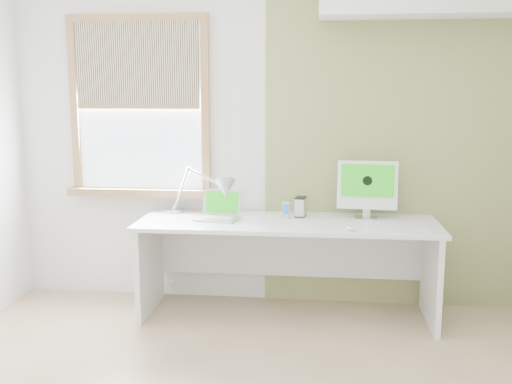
# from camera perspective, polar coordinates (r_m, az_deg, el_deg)

# --- Properties ---
(room) EXTENTS (4.04, 3.54, 2.64)m
(room) POSITION_cam_1_polar(r_m,az_deg,el_deg) (2.83, -2.30, 2.41)
(room) COLOR tan
(room) RESTS_ON ground
(accent_wall) EXTENTS (2.00, 0.02, 2.60)m
(accent_wall) POSITION_cam_1_polar(r_m,az_deg,el_deg) (4.57, 13.57, 4.94)
(accent_wall) COLOR #7D8B51
(accent_wall) RESTS_ON room
(window) EXTENTS (1.20, 0.14, 1.42)m
(window) POSITION_cam_1_polar(r_m,az_deg,el_deg) (4.71, -11.40, 8.13)
(window) COLOR #A26F42
(window) RESTS_ON room
(desk) EXTENTS (2.20, 0.70, 0.73)m
(desk) POSITION_cam_1_polar(r_m,az_deg,el_deg) (4.38, 3.11, -5.19)
(desk) COLOR white
(desk) RESTS_ON room
(desk_lamp) EXTENTS (0.62, 0.33, 0.36)m
(desk_lamp) POSITION_cam_1_polar(r_m,az_deg,el_deg) (4.43, -4.00, 0.10)
(desk_lamp) COLOR #B1B3B6
(desk_lamp) RESTS_ON desk
(laptop) EXTENTS (0.35, 0.30, 0.21)m
(laptop) POSITION_cam_1_polar(r_m,az_deg,el_deg) (4.35, -3.63, -1.94)
(laptop) COLOR #B1B3B6
(laptop) RESTS_ON desk
(phone_dock) EXTENTS (0.08, 0.08, 0.13)m
(phone_dock) POSITION_cam_1_polar(r_m,az_deg,el_deg) (4.36, 2.96, -2.14)
(phone_dock) COLOR #B1B3B6
(phone_dock) RESTS_ON desk
(external_drive) EXTENTS (0.09, 0.13, 0.15)m
(external_drive) POSITION_cam_1_polar(r_m,az_deg,el_deg) (4.42, 4.40, -1.46)
(external_drive) COLOR #B1B3B6
(external_drive) RESTS_ON desk
(imac) EXTENTS (0.45, 0.16, 0.43)m
(imac) POSITION_cam_1_polar(r_m,az_deg,el_deg) (4.40, 10.88, 0.56)
(imac) COLOR #B1B3B6
(imac) RESTS_ON desk
(keyboard) EXTENTS (0.44, 0.15, 0.02)m
(keyboard) POSITION_cam_1_polar(r_m,az_deg,el_deg) (4.08, 13.79, -3.61)
(keyboard) COLOR white
(keyboard) RESTS_ON desk
(mouse) EXTENTS (0.09, 0.11, 0.03)m
(mouse) POSITION_cam_1_polar(r_m,az_deg,el_deg) (4.04, 9.23, -3.53)
(mouse) COLOR white
(mouse) RESTS_ON desk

